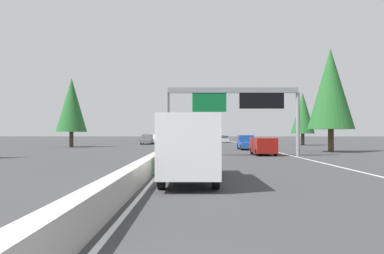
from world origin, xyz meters
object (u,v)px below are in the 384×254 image
object	(u,v)px
box_truck_far_right	(189,146)
conifer_right_near	(331,89)
minivan_far_left	(263,145)
sedan_far_center	(224,139)
oncoming_near	(152,139)
oncoming_far	(147,139)
sedan_near_center	(204,138)
sign_gantry_overhead	(235,102)
conifer_left_near	(72,105)
sedan_near_right	(220,138)
conifer_right_mid	(303,113)
pickup_mid_center	(246,142)

from	to	relation	value
box_truck_far_right	conifer_right_near	bearing A→B (deg)	-29.80
minivan_far_left	conifer_right_near	xyz separation A→B (m)	(6.47, -8.87, 6.26)
sedan_far_center	oncoming_near	xyz separation A→B (m)	(-6.19, 15.42, 0.23)
box_truck_far_right	oncoming_far	bearing A→B (deg)	8.33
oncoming_far	box_truck_far_right	bearing A→B (deg)	8.33
sedan_near_center	oncoming_near	xyz separation A→B (m)	(-31.59, 11.61, 0.23)
sign_gantry_overhead	conifer_left_near	world-z (taller)	conifer_left_near
oncoming_far	conifer_left_near	distance (m)	18.52
sedan_near_right	oncoming_near	world-z (taller)	oncoming_near
sign_gantry_overhead	box_truck_far_right	xyz separation A→B (m)	(-19.76, 4.11, -3.53)
oncoming_far	oncoming_near	bearing A→B (deg)	178.65
minivan_far_left	sedan_far_center	bearing A→B (deg)	-0.07
oncoming_near	sedan_near_center	bearing A→B (deg)	159.82
box_truck_far_right	conifer_right_mid	bearing A→B (deg)	-20.32
box_truck_far_right	conifer_right_mid	xyz separation A→B (m)	(52.14, -19.30, 4.00)
sedan_near_center	conifer_right_near	size ratio (longest dim) A/B	0.37
oncoming_far	conifer_right_mid	size ratio (longest dim) A/B	0.61
minivan_far_left	sedan_near_center	xyz separation A→B (m)	(75.72, 3.75, -0.27)
minivan_far_left	oncoming_far	bearing A→B (deg)	23.03
minivan_far_left	sedan_far_center	world-z (taller)	minivan_far_left
oncoming_far	conifer_left_near	world-z (taller)	conifer_left_near
box_truck_far_right	pickup_mid_center	world-z (taller)	box_truck_far_right
box_truck_far_right	sedan_far_center	distance (m)	72.02
sedan_far_center	conifer_left_near	distance (m)	38.60
minivan_far_left	oncoming_near	xyz separation A→B (m)	(44.12, 15.36, -0.04)
conifer_right_mid	conifer_left_near	bearing A→B (deg)	103.30
pickup_mid_center	oncoming_far	size ratio (longest dim) A/B	1.00
oncoming_far	sedan_near_right	bearing A→B (deg)	149.33
conifer_right_near	pickup_mid_center	bearing A→B (deg)	52.51
pickup_mid_center	oncoming_far	distance (m)	28.09
box_truck_far_right	oncoming_near	world-z (taller)	box_truck_far_right
sedan_near_center	conifer_right_near	xyz separation A→B (m)	(-69.25, -12.62, 6.52)
box_truck_far_right	conifer_right_near	distance (m)	32.54
sedan_far_center	oncoming_near	size ratio (longest dim) A/B	0.79
conifer_right_near	conifer_left_near	distance (m)	37.61
sedan_near_center	conifer_left_near	distance (m)	58.31
oncoming_far	conifer_right_near	xyz separation A→B (m)	(-30.08, -24.41, 6.29)
sedan_near_center	oncoming_far	xyz separation A→B (m)	(-39.17, 11.79, 0.23)
sedan_far_center	oncoming_far	world-z (taller)	oncoming_far
oncoming_near	conifer_right_near	xyz separation A→B (m)	(-37.65, -24.23, 6.29)
sedan_near_center	conifer_right_near	bearing A→B (deg)	-169.67
minivan_far_left	pickup_mid_center	xyz separation A→B (m)	(13.20, -0.09, -0.04)
sedan_near_right	conifer_right_mid	size ratio (longest dim) A/B	0.48
box_truck_far_right	pickup_mid_center	bearing A→B (deg)	-11.70
conifer_right_mid	conifer_right_near	bearing A→B (deg)	172.11
oncoming_far	conifer_left_near	size ratio (longest dim) A/B	0.53
pickup_mid_center	oncoming_far	xyz separation A→B (m)	(23.34, 15.63, 0.00)
sign_gantry_overhead	minivan_far_left	bearing A→B (deg)	-61.80
sedan_near_center	conifer_right_near	world-z (taller)	conifer_right_near
minivan_far_left	oncoming_near	distance (m)	46.72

